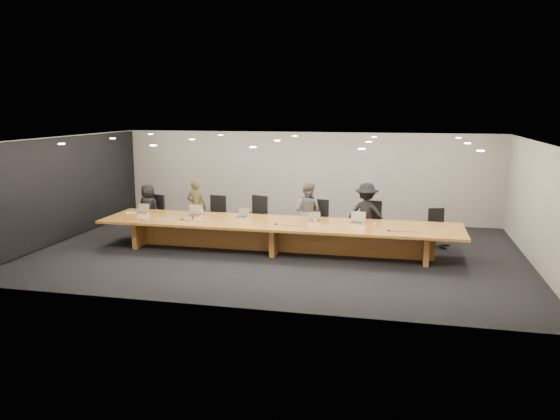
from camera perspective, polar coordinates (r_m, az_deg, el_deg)
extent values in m
plane|color=black|center=(13.78, -0.28, -4.32)|extent=(12.00, 12.00, 0.00)
cube|color=beige|center=(17.36, 2.70, 3.52)|extent=(12.00, 0.02, 2.80)
cube|color=black|center=(15.90, -21.64, 2.00)|extent=(0.08, 7.84, 2.74)
cube|color=#976021|center=(13.61, -0.28, -1.39)|extent=(9.00, 1.80, 0.06)
cube|color=brown|center=(13.69, -0.28, -2.92)|extent=(7.65, 0.15, 0.69)
cube|color=brown|center=(14.90, -13.90, -2.12)|extent=(0.12, 1.26, 0.69)
cube|color=brown|center=(13.69, -0.28, -2.92)|extent=(0.12, 1.26, 0.69)
cube|color=brown|center=(13.37, 14.96, -3.63)|extent=(0.12, 1.26, 0.69)
imported|color=black|center=(16.12, -13.60, 0.16)|extent=(0.76, 0.57, 1.41)
imported|color=#3E3B22|center=(15.48, -8.70, 0.29)|extent=(0.62, 0.44, 1.61)
imported|color=#545456|center=(14.70, 2.89, -0.18)|extent=(0.91, 0.79, 1.60)
imported|color=black|center=(14.42, 8.99, -0.42)|extent=(1.13, 0.75, 1.64)
cylinder|color=silver|center=(14.27, -8.20, -0.38)|extent=(0.07, 0.07, 0.21)
cylinder|color=brown|center=(14.18, -9.09, -0.71)|extent=(0.08, 0.08, 0.09)
cone|color=silver|center=(13.55, 3.71, -1.16)|extent=(0.08, 0.08, 0.08)
cone|color=white|center=(13.33, 9.89, -1.50)|extent=(0.09, 0.09, 0.08)
cube|color=white|center=(15.32, -15.35, -0.26)|extent=(0.29, 0.26, 0.01)
cube|color=#51AB2D|center=(15.32, -15.27, -0.17)|extent=(0.19, 0.12, 0.03)
cube|color=#A5A6AA|center=(14.25, -13.93, -0.97)|extent=(0.22, 0.18, 0.03)
cone|color=black|center=(14.05, -10.20, -0.98)|extent=(0.14, 0.14, 0.03)
cone|color=black|center=(13.31, -0.43, -1.46)|extent=(0.13, 0.13, 0.03)
cone|color=black|center=(12.91, 11.27, -2.07)|extent=(0.13, 0.13, 0.03)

